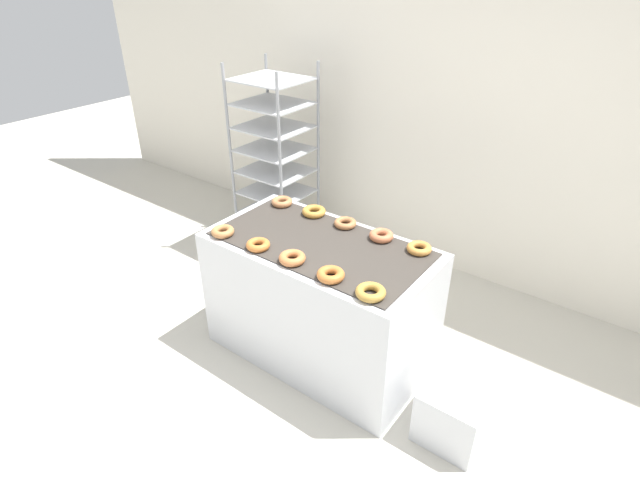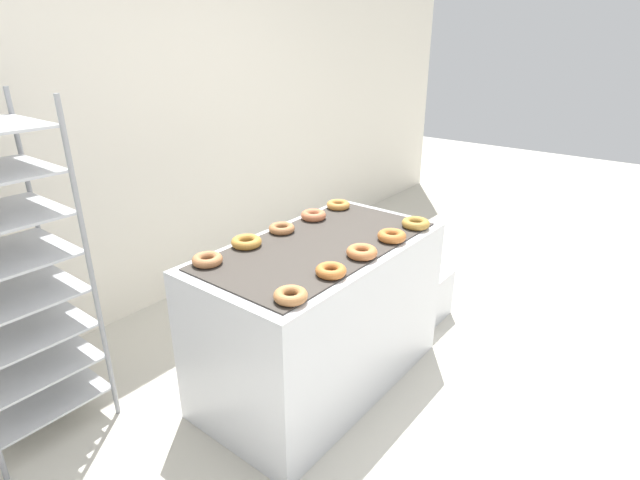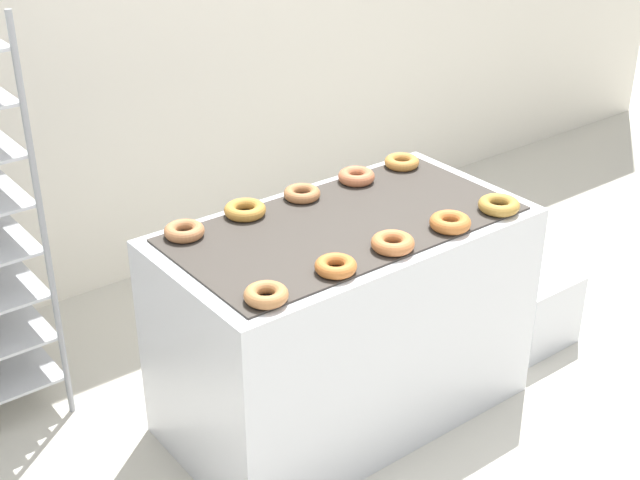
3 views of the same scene
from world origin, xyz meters
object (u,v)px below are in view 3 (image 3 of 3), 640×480
at_px(glaze_bin, 525,304).
at_px(donut_near_leftmost, 266,295).
at_px(donut_far_rightmost, 402,162).
at_px(donut_near_center, 393,243).
at_px(donut_far_center, 302,194).
at_px(donut_near_rightmost, 499,205).
at_px(donut_near_right, 450,222).
at_px(donut_far_right, 356,176).
at_px(fryer_machine, 344,321).
at_px(donut_far_leftmost, 184,231).
at_px(donut_far_left, 245,210).
at_px(donut_near_left, 336,266).

bearing_deg(glaze_bin, donut_near_leftmost, -172.80).
bearing_deg(donut_far_rightmost, glaze_bin, -36.15).
bearing_deg(donut_near_center, donut_far_center, 90.02).
bearing_deg(donut_near_rightmost, donut_near_right, 178.86).
xyz_separation_m(donut_far_center, donut_far_right, (0.26, -0.01, 0.00)).
relative_size(fryer_machine, donut_far_right, 9.42).
distance_m(glaze_bin, donut_far_leftmost, 1.68).
bearing_deg(donut_near_right, donut_far_leftmost, 146.39).
bearing_deg(donut_near_leftmost, donut_near_center, 1.81).
distance_m(fryer_machine, donut_far_left, 0.58).
bearing_deg(donut_far_center, donut_far_leftmost, -179.39).
bearing_deg(donut_near_rightmost, donut_far_center, 134.19).
relative_size(fryer_machine, donut_near_leftmost, 9.85).
relative_size(donut_near_left, donut_far_left, 0.90).
distance_m(donut_near_right, donut_far_leftmost, 0.94).
xyz_separation_m(donut_near_left, donut_near_rightmost, (0.76, -0.01, 0.00)).
xyz_separation_m(fryer_machine, donut_far_left, (-0.25, 0.27, 0.44)).
height_order(fryer_machine, donut_near_leftmost, donut_near_leftmost).
bearing_deg(donut_near_leftmost, donut_near_right, 0.75).
distance_m(fryer_machine, donut_far_right, 0.58).
height_order(donut_near_rightmost, donut_far_rightmost, donut_near_rightmost).
bearing_deg(donut_far_rightmost, donut_far_left, 179.37).
distance_m(glaze_bin, donut_near_leftmost, 1.67).
bearing_deg(donut_far_leftmost, donut_near_rightmost, -26.99).
bearing_deg(donut_near_right, donut_near_left, 179.90).
xyz_separation_m(donut_near_center, donut_near_rightmost, (0.51, -0.01, -0.00)).
height_order(donut_near_leftmost, donut_far_center, donut_near_leftmost).
bearing_deg(donut_far_left, donut_near_leftmost, -117.17).
bearing_deg(donut_far_rightmost, fryer_machine, -152.73).
relative_size(donut_near_leftmost, donut_near_right, 0.94).
distance_m(donut_near_leftmost, donut_near_right, 0.80).
bearing_deg(donut_far_left, donut_near_right, -45.73).
distance_m(donut_near_center, donut_far_leftmost, 0.73).
bearing_deg(donut_near_center, donut_far_right, 62.71).
bearing_deg(donut_far_leftmost, donut_far_right, -0.00).
bearing_deg(fryer_machine, donut_far_left, 133.02).
xyz_separation_m(donut_near_left, donut_near_right, (0.52, -0.00, 0.00)).
bearing_deg(donut_near_leftmost, donut_far_right, 33.64).
height_order(glaze_bin, donut_near_rightmost, donut_near_rightmost).
xyz_separation_m(glaze_bin, donut_far_rightmost, (-0.47, 0.34, 0.69)).
distance_m(donut_near_left, donut_far_left, 0.53).
height_order(donut_near_leftmost, donut_far_right, donut_far_right).
relative_size(donut_near_center, donut_far_center, 1.07).
relative_size(glaze_bin, donut_far_center, 2.73).
distance_m(donut_near_leftmost, donut_far_left, 0.61).
distance_m(donut_near_rightmost, donut_far_leftmost, 1.15).
height_order(donut_near_rightmost, donut_far_leftmost, same).
xyz_separation_m(glaze_bin, donut_near_rightmost, (-0.47, -0.19, 0.70)).
xyz_separation_m(donut_near_leftmost, donut_far_leftmost, (0.02, 0.53, -0.00)).
distance_m(donut_far_leftmost, donut_far_center, 0.51).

